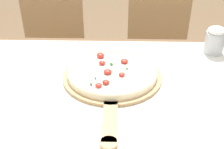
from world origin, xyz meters
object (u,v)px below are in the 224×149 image
(flour_cup, at_px, (215,40))
(pizza_peel, at_px, (112,79))
(chair_right, at_px, (157,56))
(pizza, at_px, (112,71))
(chair_left, at_px, (55,55))

(flour_cup, bearing_deg, pizza_peel, -151.59)
(flour_cup, bearing_deg, chair_right, 110.14)
(pizza, xyz_separation_m, flour_cup, (0.44, 0.22, 0.04))
(pizza_peel, distance_m, chair_left, 0.86)
(pizza_peel, distance_m, pizza, 0.03)
(chair_right, relative_size, flour_cup, 7.20)
(chair_left, relative_size, flour_cup, 7.20)
(pizza_peel, relative_size, chair_left, 0.64)
(chair_left, relative_size, chair_right, 1.00)
(chair_left, bearing_deg, flour_cup, -33.03)
(flour_cup, bearing_deg, pizza, -153.70)
(pizza, relative_size, chair_right, 0.39)
(chair_left, xyz_separation_m, flour_cup, (0.83, -0.47, 0.33))
(chair_right, bearing_deg, pizza_peel, -108.61)
(pizza_peel, xyz_separation_m, chair_right, (0.27, 0.71, -0.28))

